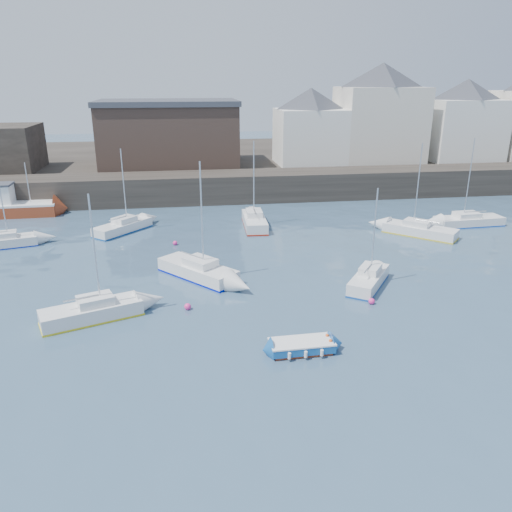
{
  "coord_description": "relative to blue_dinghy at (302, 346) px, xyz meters",
  "views": [
    {
      "loc": [
        -4.62,
        -19.31,
        12.81
      ],
      "look_at": [
        0.0,
        12.0,
        1.5
      ],
      "focal_mm": 35.0,
      "sensor_mm": 36.0,
      "label": 1
    }
  ],
  "objects": [
    {
      "name": "water",
      "position": [
        -0.78,
        -1.81,
        -0.34
      ],
      "size": [
        220.0,
        220.0,
        0.0
      ],
      "primitive_type": "plane",
      "color": "#2D4760",
      "rests_on": "ground"
    },
    {
      "name": "blue_dinghy",
      "position": [
        0.0,
        0.0,
        0.0
      ],
      "size": [
        3.23,
        1.75,
        0.61
      ],
      "color": "maroon",
      "rests_on": "ground"
    },
    {
      "name": "bldg_east_a",
      "position": [
        19.22,
        40.19,
        8.47
      ],
      "size": [
        13.36,
        13.36,
        11.8
      ],
      "color": "beige",
      "rests_on": "land_strip"
    },
    {
      "name": "sailboat_d",
      "position": [
        14.57,
        17.54,
        0.14
      ],
      "size": [
        5.79,
        5.64,
        7.82
      ],
      "color": "white",
      "rests_on": "ground"
    },
    {
      "name": "bldg_east_b",
      "position": [
        30.22,
        39.69,
        7.53
      ],
      "size": [
        11.88,
        11.88,
        9.95
      ],
      "color": "white",
      "rests_on": "land_strip"
    },
    {
      "name": "land_strip",
      "position": [
        -0.78,
        51.19,
        1.06
      ],
      "size": [
        90.0,
        32.0,
        2.8
      ],
      "primitive_type": "cube",
      "color": "#28231E",
      "rests_on": "ground"
    },
    {
      "name": "quay_wall",
      "position": [
        -0.78,
        33.19,
        1.16
      ],
      "size": [
        90.0,
        5.0,
        3.0
      ],
      "primitive_type": "cube",
      "color": "#28231E",
      "rests_on": "ground"
    },
    {
      "name": "sailboat_b",
      "position": [
        -4.69,
        10.67,
        0.18
      ],
      "size": [
        5.51,
        5.96,
        7.94
      ],
      "color": "white",
      "rests_on": "ground"
    },
    {
      "name": "warehouse",
      "position": [
        -6.78,
        41.19,
        6.28
      ],
      "size": [
        16.4,
        10.4,
        7.6
      ],
      "color": "#3D2D26",
      "rests_on": "land_strip"
    },
    {
      "name": "sailboat_c",
      "position": [
        6.25,
        7.49,
        0.15
      ],
      "size": [
        4.09,
        4.86,
        6.4
      ],
      "color": "white",
      "rests_on": "ground"
    },
    {
      "name": "bldg_east_d",
      "position": [
        10.22,
        39.69,
        7.03
      ],
      "size": [
        11.14,
        11.14,
        8.95
      ],
      "color": "white",
      "rests_on": "land_strip"
    },
    {
      "name": "buoy_near",
      "position": [
        -5.49,
        5.69,
        -0.34
      ],
      "size": [
        0.4,
        0.4,
        0.4
      ],
      "primitive_type": "sphere",
      "color": "#FF2E8E",
      "rests_on": "ground"
    },
    {
      "name": "sailboat_h",
      "position": [
        -10.85,
        22.38,
        0.13
      ],
      "size": [
        5.05,
        5.39,
        7.21
      ],
      "color": "white",
      "rests_on": "ground"
    },
    {
      "name": "sailboat_a",
      "position": [
        -10.79,
        5.16,
        0.16
      ],
      "size": [
        5.76,
        3.6,
        7.14
      ],
      "color": "white",
      "rests_on": "ground"
    },
    {
      "name": "sailboat_g",
      "position": [
        20.46,
        19.83,
        0.11
      ],
      "size": [
        6.35,
        2.31,
        7.93
      ],
      "color": "white",
      "rests_on": "ground"
    },
    {
      "name": "fishing_boat",
      "position": [
        -22.13,
        29.68,
        0.66
      ],
      "size": [
        7.89,
        3.14,
        5.18
      ],
      "color": "maroon",
      "rests_on": "ground"
    },
    {
      "name": "buoy_mid",
      "position": [
        5.46,
        4.84,
        -0.34
      ],
      "size": [
        0.38,
        0.38,
        0.38
      ],
      "primitive_type": "sphere",
      "color": "#FF2E8E",
      "rests_on": "ground"
    },
    {
      "name": "sailboat_e",
      "position": [
        -20.01,
        19.43,
        0.11
      ],
      "size": [
        5.6,
        2.97,
        6.88
      ],
      "color": "white",
      "rests_on": "ground"
    },
    {
      "name": "sailboat_f",
      "position": [
        0.86,
        22.28,
        0.2
      ],
      "size": [
        2.12,
        5.95,
        7.64
      ],
      "color": "white",
      "rests_on": "ground"
    },
    {
      "name": "buoy_far",
      "position": [
        -6.29,
        17.95,
        -0.34
      ],
      "size": [
        0.37,
        0.37,
        0.37
      ],
      "primitive_type": "sphere",
      "color": "#FF2E8E",
      "rests_on": "ground"
    }
  ]
}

